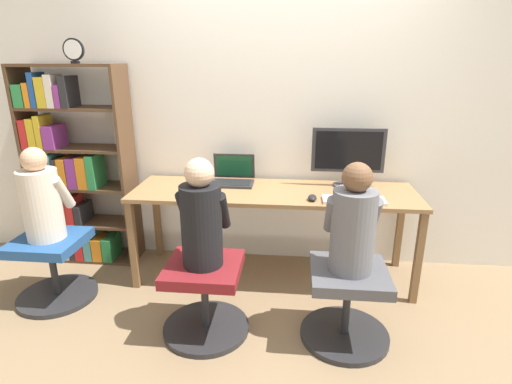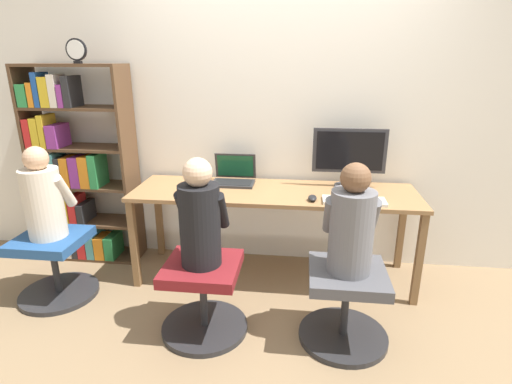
{
  "view_description": "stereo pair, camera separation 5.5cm",
  "coord_description": "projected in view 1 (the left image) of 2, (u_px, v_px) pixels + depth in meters",
  "views": [
    {
      "loc": [
        0.15,
        -2.61,
        1.71
      ],
      "look_at": [
        -0.12,
        0.11,
        0.79
      ],
      "focal_mm": 28.0,
      "sensor_mm": 36.0,
      "label": 1
    },
    {
      "loc": [
        0.21,
        -2.6,
        1.71
      ],
      "look_at": [
        -0.12,
        0.11,
        0.79
      ],
      "focal_mm": 28.0,
      "sensor_mm": 36.0,
      "label": 2
    }
  ],
  "objects": [
    {
      "name": "ground_plane",
      "position": [
        270.0,
        297.0,
        3.02
      ],
      "size": [
        14.0,
        14.0,
        0.0
      ],
      "primitive_type": "plane",
      "color": "#846B4C"
    },
    {
      "name": "wall_back",
      "position": [
        277.0,
        111.0,
        3.26
      ],
      "size": [
        10.0,
        0.05,
        2.6
      ],
      "color": "white",
      "rests_on": "ground_plane"
    },
    {
      "name": "desk",
      "position": [
        274.0,
        199.0,
        3.1
      ],
      "size": [
        2.19,
        0.63,
        0.74
      ],
      "color": "olive",
      "rests_on": "ground_plane"
    },
    {
      "name": "desktop_monitor",
      "position": [
        348.0,
        155.0,
        3.11
      ],
      "size": [
        0.56,
        0.2,
        0.46
      ],
      "color": "#333338",
      "rests_on": "desk"
    },
    {
      "name": "laptop",
      "position": [
        233.0,
        178.0,
        3.25
      ],
      "size": [
        0.34,
        0.26,
        0.23
      ],
      "color": "#2D2D30",
      "rests_on": "desk"
    },
    {
      "name": "keyboard",
      "position": [
        354.0,
        200.0,
        2.84
      ],
      "size": [
        0.44,
        0.16,
        0.03
      ],
      "color": "silver",
      "rests_on": "desk"
    },
    {
      "name": "computer_mouse_by_keyboard",
      "position": [
        312.0,
        198.0,
        2.86
      ],
      "size": [
        0.06,
        0.11,
        0.04
      ],
      "color": "black",
      "rests_on": "desk"
    },
    {
      "name": "office_chair_left",
      "position": [
        347.0,
        301.0,
        2.5
      ],
      "size": [
        0.57,
        0.57,
        0.49
      ],
      "color": "#262628",
      "rests_on": "ground_plane"
    },
    {
      "name": "office_chair_right",
      "position": [
        205.0,
        295.0,
        2.56
      ],
      "size": [
        0.57,
        0.57,
        0.49
      ],
      "color": "#262628",
      "rests_on": "ground_plane"
    },
    {
      "name": "person_at_monitor",
      "position": [
        353.0,
        224.0,
        2.34
      ],
      "size": [
        0.32,
        0.31,
        0.67
      ],
      "color": "slate",
      "rests_on": "office_chair_left"
    },
    {
      "name": "person_at_laptop",
      "position": [
        201.0,
        218.0,
        2.4
      ],
      "size": [
        0.31,
        0.3,
        0.68
      ],
      "color": "black",
      "rests_on": "office_chair_right"
    },
    {
      "name": "bookshelf",
      "position": [
        70.0,
        177.0,
        3.38
      ],
      "size": [
        0.86,
        0.31,
        1.67
      ],
      "color": "#513823",
      "rests_on": "ground_plane"
    },
    {
      "name": "desk_clock",
      "position": [
        74.0,
        50.0,
        2.97
      ],
      "size": [
        0.16,
        0.03,
        0.18
      ],
      "color": "black",
      "rests_on": "bookshelf"
    },
    {
      "name": "office_chair_side",
      "position": [
        53.0,
        266.0,
        2.93
      ],
      "size": [
        0.57,
        0.57,
        0.49
      ],
      "color": "#262628",
      "rests_on": "ground_plane"
    },
    {
      "name": "person_near_shelf",
      "position": [
        41.0,
        199.0,
        2.77
      ],
      "size": [
        0.32,
        0.3,
        0.66
      ],
      "color": "beige",
      "rests_on": "office_chair_side"
    }
  ]
}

